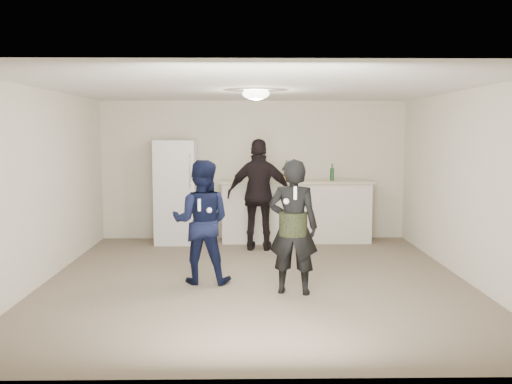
{
  "coord_description": "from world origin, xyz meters",
  "views": [
    {
      "loc": [
        -0.12,
        -7.34,
        1.96
      ],
      "look_at": [
        0.0,
        0.2,
        1.15
      ],
      "focal_mm": 40.0,
      "sensor_mm": 36.0,
      "label": 1
    }
  ],
  "objects_px": {
    "counter": "(296,212)",
    "man": "(201,222)",
    "spectator": "(260,195)",
    "fridge": "(176,192)",
    "woman": "(293,227)",
    "shaker": "(278,176)"
  },
  "relations": [
    {
      "from": "fridge",
      "to": "woman",
      "type": "relative_size",
      "value": 1.1
    },
    {
      "from": "fridge",
      "to": "spectator",
      "type": "height_order",
      "value": "spectator"
    },
    {
      "from": "man",
      "to": "spectator",
      "type": "relative_size",
      "value": 0.87
    },
    {
      "from": "man",
      "to": "spectator",
      "type": "xyz_separation_m",
      "value": [
        0.8,
        2.03,
        0.12
      ]
    },
    {
      "from": "counter",
      "to": "man",
      "type": "height_order",
      "value": "man"
    },
    {
      "from": "counter",
      "to": "woman",
      "type": "xyz_separation_m",
      "value": [
        -0.32,
        -3.27,
        0.29
      ]
    },
    {
      "from": "fridge",
      "to": "shaker",
      "type": "bearing_deg",
      "value": -0.73
    },
    {
      "from": "counter",
      "to": "spectator",
      "type": "bearing_deg",
      "value": -132.5
    },
    {
      "from": "counter",
      "to": "shaker",
      "type": "relative_size",
      "value": 15.29
    },
    {
      "from": "counter",
      "to": "shaker",
      "type": "height_order",
      "value": "shaker"
    },
    {
      "from": "man",
      "to": "fridge",
      "type": "bearing_deg",
      "value": -71.19
    },
    {
      "from": "man",
      "to": "counter",
      "type": "bearing_deg",
      "value": -112.76
    },
    {
      "from": "fridge",
      "to": "man",
      "type": "xyz_separation_m",
      "value": [
        0.65,
        -2.68,
        -0.1
      ]
    },
    {
      "from": "counter",
      "to": "man",
      "type": "distance_m",
      "value": 3.12
    },
    {
      "from": "counter",
      "to": "man",
      "type": "relative_size",
      "value": 1.63
    },
    {
      "from": "counter",
      "to": "shaker",
      "type": "distance_m",
      "value": 0.74
    },
    {
      "from": "fridge",
      "to": "woman",
      "type": "height_order",
      "value": "fridge"
    },
    {
      "from": "fridge",
      "to": "counter",
      "type": "bearing_deg",
      "value": 1.9
    },
    {
      "from": "counter",
      "to": "woman",
      "type": "height_order",
      "value": "woman"
    },
    {
      "from": "counter",
      "to": "man",
      "type": "xyz_separation_m",
      "value": [
        -1.46,
        -2.75,
        0.27
      ]
    },
    {
      "from": "counter",
      "to": "man",
      "type": "bearing_deg",
      "value": -117.92
    },
    {
      "from": "fridge",
      "to": "shaker",
      "type": "relative_size",
      "value": 10.59
    }
  ]
}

